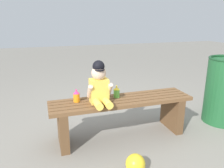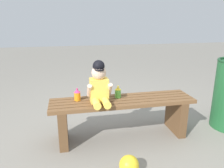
% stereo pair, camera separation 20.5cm
% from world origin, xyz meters
% --- Properties ---
extents(ground_plane, '(16.00, 16.00, 0.00)m').
position_xyz_m(ground_plane, '(0.00, 0.00, 0.00)').
color(ground_plane, gray).
extents(park_bench, '(1.42, 0.34, 0.41)m').
position_xyz_m(park_bench, '(0.00, 0.00, 0.27)').
color(park_bench, brown).
rests_on(park_bench, ground_plane).
extents(child_figure, '(0.23, 0.27, 0.40)m').
position_xyz_m(child_figure, '(-0.24, -0.04, 0.59)').
color(child_figure, '#F2C64C').
rests_on(child_figure, park_bench).
extents(sippy_cup_left, '(0.06, 0.06, 0.12)m').
position_xyz_m(sippy_cup_left, '(-0.44, 0.06, 0.47)').
color(sippy_cup_left, orange).
rests_on(sippy_cup_left, park_bench).
extents(sippy_cup_right, '(0.06, 0.06, 0.12)m').
position_xyz_m(sippy_cup_right, '(-0.03, 0.06, 0.47)').
color(sippy_cup_right, '#66CC4C').
rests_on(sippy_cup_right, park_bench).
extents(toy_ball, '(0.16, 0.16, 0.16)m').
position_xyz_m(toy_ball, '(-0.09, -0.57, 0.08)').
color(toy_ball, yellow).
rests_on(toy_ball, ground_plane).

